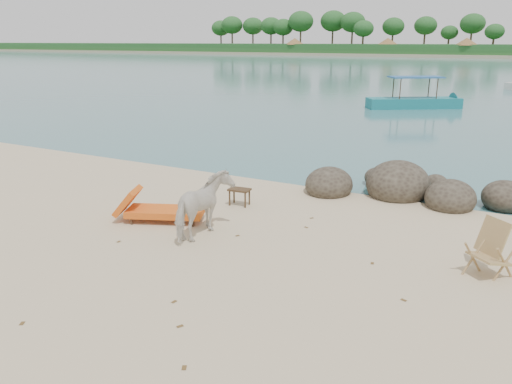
{
  "coord_description": "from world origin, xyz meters",
  "views": [
    {
      "loc": [
        5.05,
        -6.76,
        4.03
      ],
      "look_at": [
        0.34,
        2.0,
        1.0
      ],
      "focal_mm": 35.0,
      "sensor_mm": 36.0,
      "label": 1
    }
  ],
  "objects_px": {
    "boulders": "(412,190)",
    "deck_chair": "(490,252)",
    "lounge_chair": "(165,209)",
    "cow": "(204,207)",
    "boat_near": "(415,82)",
    "side_table": "(240,198)"
  },
  "relations": [
    {
      "from": "cow",
      "to": "deck_chair",
      "type": "bearing_deg",
      "value": -174.21
    },
    {
      "from": "boat_near",
      "to": "lounge_chair",
      "type": "bearing_deg",
      "value": -124.42
    },
    {
      "from": "cow",
      "to": "deck_chair",
      "type": "distance_m",
      "value": 5.53
    },
    {
      "from": "lounge_chair",
      "to": "cow",
      "type": "bearing_deg",
      "value": -37.34
    },
    {
      "from": "cow",
      "to": "side_table",
      "type": "xyz_separation_m",
      "value": [
        -0.38,
        2.14,
        -0.45
      ]
    },
    {
      "from": "cow",
      "to": "boulders",
      "type": "bearing_deg",
      "value": -126.65
    },
    {
      "from": "cow",
      "to": "side_table",
      "type": "height_order",
      "value": "cow"
    },
    {
      "from": "lounge_chair",
      "to": "deck_chair",
      "type": "bearing_deg",
      "value": -18.98
    },
    {
      "from": "side_table",
      "to": "lounge_chair",
      "type": "xyz_separation_m",
      "value": [
        -0.93,
        -1.8,
        0.11
      ]
    },
    {
      "from": "side_table",
      "to": "lounge_chair",
      "type": "distance_m",
      "value": 2.03
    },
    {
      "from": "boulders",
      "to": "deck_chair",
      "type": "height_order",
      "value": "deck_chair"
    },
    {
      "from": "deck_chair",
      "to": "lounge_chair",
      "type": "bearing_deg",
      "value": -135.35
    },
    {
      "from": "side_table",
      "to": "deck_chair",
      "type": "bearing_deg",
      "value": -18.18
    },
    {
      "from": "boulders",
      "to": "lounge_chair",
      "type": "xyz_separation_m",
      "value": [
        -4.62,
        -4.54,
        0.09
      ]
    },
    {
      "from": "side_table",
      "to": "boat_near",
      "type": "relative_size",
      "value": 0.08
    },
    {
      "from": "deck_chair",
      "to": "boat_near",
      "type": "distance_m",
      "value": 24.24
    },
    {
      "from": "side_table",
      "to": "lounge_chair",
      "type": "bearing_deg",
      "value": -122.64
    },
    {
      "from": "boulders",
      "to": "cow",
      "type": "xyz_separation_m",
      "value": [
        -3.31,
        -4.88,
        0.43
      ]
    },
    {
      "from": "cow",
      "to": "side_table",
      "type": "relative_size",
      "value": 2.96
    },
    {
      "from": "boulders",
      "to": "boat_near",
      "type": "bearing_deg",
      "value": 101.3
    },
    {
      "from": "lounge_chair",
      "to": "boulders",
      "type": "bearing_deg",
      "value": 21.65
    },
    {
      "from": "boulders",
      "to": "deck_chair",
      "type": "distance_m",
      "value": 4.62
    }
  ]
}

